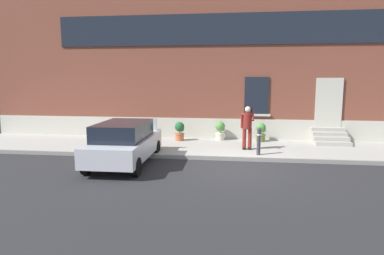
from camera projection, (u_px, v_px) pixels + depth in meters
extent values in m
plane|color=#232326|center=(234.00, 167.00, 11.20)|extent=(80.00, 80.00, 0.00)
cube|color=#99968E|center=(234.00, 148.00, 13.93)|extent=(24.00, 3.60, 0.15)
cube|color=gray|center=(234.00, 159.00, 12.11)|extent=(24.00, 0.12, 0.15)
cube|color=brown|center=(236.00, 62.00, 15.84)|extent=(24.00, 1.40, 7.50)
cube|color=#BCB7A8|center=(234.00, 130.00, 15.61)|extent=(24.00, 0.08, 1.10)
cube|color=#1E472D|center=(329.00, 104.00, 14.88)|extent=(1.00, 0.08, 2.10)
cube|color=#BCB7A8|center=(329.00, 103.00, 14.85)|extent=(1.16, 0.06, 2.24)
cube|color=black|center=(257.00, 96.00, 15.23)|extent=(1.10, 0.06, 1.70)
cube|color=#BCB7A8|center=(256.00, 115.00, 15.33)|extent=(1.30, 0.12, 0.10)
cube|color=black|center=(236.00, 29.00, 14.91)|extent=(16.80, 0.06, 1.40)
cube|color=#9E998E|center=(333.00, 144.00, 14.05)|extent=(1.48, 0.32, 0.16)
cube|color=#9E998E|center=(331.00, 141.00, 14.35)|extent=(1.48, 0.32, 0.32)
cube|color=#9E998E|center=(329.00, 137.00, 14.65)|extent=(1.48, 0.32, 0.48)
cube|color=#9E998E|center=(328.00, 134.00, 14.95)|extent=(1.48, 0.32, 0.64)
cube|color=#B7B7BF|center=(125.00, 147.00, 11.55)|extent=(1.80, 4.02, 0.64)
cube|color=black|center=(123.00, 131.00, 11.31)|extent=(1.57, 2.42, 0.56)
cube|color=black|center=(141.00, 142.00, 13.56)|extent=(1.66, 0.12, 0.20)
cube|color=yellow|center=(141.00, 138.00, 13.53)|extent=(0.52, 0.03, 0.12)
cube|color=#B21414|center=(123.00, 131.00, 13.57)|extent=(0.16, 0.04, 0.18)
cube|color=#B21414|center=(159.00, 132.00, 13.40)|extent=(0.16, 0.04, 0.18)
cube|color=#B7B7BF|center=(139.00, 126.00, 13.19)|extent=(1.49, 0.08, 0.60)
cylinder|color=black|center=(87.00, 165.00, 10.31)|extent=(0.21, 0.60, 0.60)
cylinder|color=black|center=(136.00, 167.00, 10.13)|extent=(0.21, 0.60, 0.60)
cylinder|color=black|center=(117.00, 147.00, 13.06)|extent=(0.21, 0.60, 0.60)
cylinder|color=black|center=(156.00, 148.00, 12.88)|extent=(0.21, 0.60, 0.60)
cylinder|color=#333338|center=(259.00, 142.00, 12.31)|extent=(0.14, 0.14, 0.95)
sphere|color=#333338|center=(259.00, 129.00, 12.24)|extent=(0.15, 0.15, 0.15)
cylinder|color=silver|center=(259.00, 135.00, 12.27)|extent=(0.15, 0.15, 0.06)
cylinder|color=#333338|center=(150.00, 140.00, 12.84)|extent=(0.14, 0.14, 0.95)
sphere|color=#333338|center=(150.00, 127.00, 12.77)|extent=(0.15, 0.15, 0.15)
cylinder|color=silver|center=(150.00, 132.00, 12.80)|extent=(0.15, 0.15, 0.06)
cylinder|color=maroon|center=(244.00, 138.00, 13.24)|extent=(0.15, 0.15, 0.82)
cube|color=black|center=(244.00, 148.00, 13.36)|extent=(0.12, 0.28, 0.10)
cylinder|color=maroon|center=(250.00, 139.00, 13.22)|extent=(0.15, 0.15, 0.82)
cube|color=black|center=(250.00, 148.00, 13.34)|extent=(0.12, 0.28, 0.10)
cylinder|color=maroon|center=(248.00, 121.00, 13.09)|extent=(0.34, 0.40, 0.65)
sphere|color=tan|center=(248.00, 110.00, 12.98)|extent=(0.22, 0.22, 0.22)
sphere|color=silver|center=(248.00, 109.00, 12.97)|extent=(0.21, 0.21, 0.21)
cylinder|color=maroon|center=(242.00, 121.00, 13.10)|extent=(0.09, 0.15, 0.57)
cylinder|color=maroon|center=(253.00, 116.00, 13.01)|extent=(0.09, 0.44, 0.40)
cube|color=black|center=(252.00, 110.00, 12.94)|extent=(0.07, 0.02, 0.15)
cylinder|color=#2D2D30|center=(141.00, 136.00, 15.46)|extent=(0.40, 0.40, 0.34)
cylinder|color=#2D2D30|center=(141.00, 133.00, 15.44)|extent=(0.44, 0.44, 0.05)
cylinder|color=#47331E|center=(141.00, 130.00, 15.42)|extent=(0.04, 0.04, 0.24)
sphere|color=#1E5628|center=(141.00, 126.00, 15.39)|extent=(0.44, 0.44, 0.44)
sphere|color=#1E5628|center=(143.00, 128.00, 15.34)|extent=(0.24, 0.24, 0.24)
cylinder|color=#B25B38|center=(180.00, 137.00, 15.20)|extent=(0.40, 0.40, 0.34)
cylinder|color=#B25B38|center=(180.00, 134.00, 15.18)|extent=(0.44, 0.44, 0.05)
cylinder|color=#47331E|center=(180.00, 131.00, 15.15)|extent=(0.04, 0.04, 0.24)
sphere|color=#1E5628|center=(180.00, 127.00, 15.13)|extent=(0.44, 0.44, 0.44)
sphere|color=#1E5628|center=(182.00, 129.00, 15.08)|extent=(0.24, 0.24, 0.24)
cylinder|color=beige|center=(220.00, 136.00, 15.34)|extent=(0.40, 0.40, 0.34)
cylinder|color=beige|center=(220.00, 133.00, 15.32)|extent=(0.44, 0.44, 0.05)
cylinder|color=#47331E|center=(220.00, 130.00, 15.30)|extent=(0.04, 0.04, 0.24)
sphere|color=#4C843D|center=(220.00, 126.00, 15.27)|extent=(0.44, 0.44, 0.44)
sphere|color=#4C843D|center=(222.00, 129.00, 15.23)|extent=(0.24, 0.24, 0.24)
cylinder|color=#606B38|center=(261.00, 138.00, 14.97)|extent=(0.40, 0.40, 0.34)
cylinder|color=#606B38|center=(261.00, 135.00, 14.95)|extent=(0.44, 0.44, 0.05)
cylinder|color=#47331E|center=(261.00, 131.00, 14.93)|extent=(0.04, 0.04, 0.24)
sphere|color=#4C843D|center=(261.00, 128.00, 14.90)|extent=(0.44, 0.44, 0.44)
sphere|color=#4C843D|center=(263.00, 130.00, 14.85)|extent=(0.24, 0.24, 0.24)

